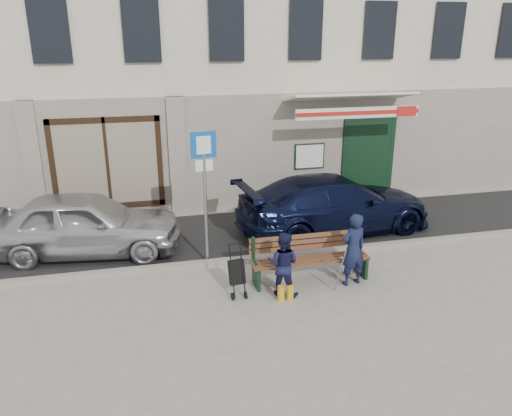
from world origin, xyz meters
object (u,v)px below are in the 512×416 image
object	(u,v)px
car_navy	(335,204)
man	(353,250)
car_silver	(85,224)
parking_sign	(205,177)
bench	(308,259)
woman	(283,264)
stroller	(237,273)

from	to	relation	value
car_navy	man	distance (m)	2.82
car_silver	parking_sign	distance (m)	3.07
car_silver	man	world-z (taller)	man
car_navy	bench	bearing A→B (deg)	141.16
woman	man	bearing A→B (deg)	-144.66
car_silver	parking_sign	size ratio (longest dim) A/B	1.46
car_silver	man	size ratio (longest dim) A/B	2.83
car_silver	man	xyz separation A→B (m)	(5.23, -2.74, 0.03)
bench	woman	world-z (taller)	woman
car_navy	man	xyz separation A→B (m)	(-0.71, -2.73, 0.03)
car_navy	woman	bearing A→B (deg)	136.00
car_silver	parking_sign	world-z (taller)	parking_sign
man	car_silver	bearing A→B (deg)	-39.23
stroller	man	bearing A→B (deg)	-10.66
man	parking_sign	bearing A→B (deg)	-42.75
bench	woman	distance (m)	0.81
car_silver	stroller	world-z (taller)	car_silver
stroller	woman	bearing A→B (deg)	-21.07
bench	car_silver	bearing A→B (deg)	151.61
car_silver	bench	distance (m)	5.05
parking_sign	man	bearing A→B (deg)	-38.61
parking_sign	stroller	xyz separation A→B (m)	(0.36, -1.51, -1.51)
man	woman	world-z (taller)	man
bench	woman	bearing A→B (deg)	-146.22
car_navy	stroller	world-z (taller)	car_navy
car_navy	stroller	bearing A→B (deg)	124.57
car_navy	parking_sign	distance (m)	3.76
woman	stroller	xyz separation A→B (m)	(-0.85, 0.19, -0.19)
stroller	car_navy	bearing A→B (deg)	32.95
car_navy	stroller	distance (m)	4.01
car_silver	stroller	xyz separation A→B (m)	(2.93, -2.64, -0.27)
car_silver	car_navy	size ratio (longest dim) A/B	0.85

